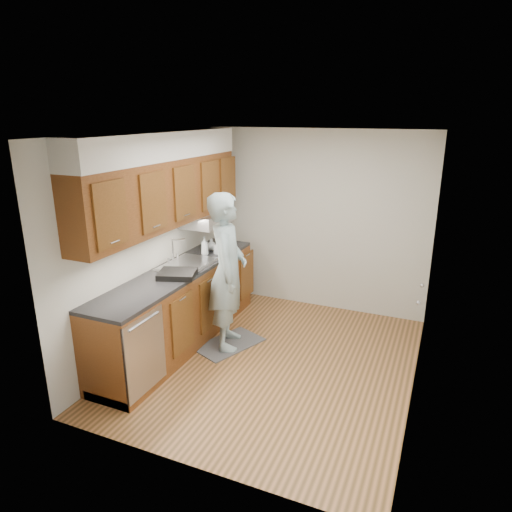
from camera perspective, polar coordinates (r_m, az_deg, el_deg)
The scene contains 15 objects.
floor at distance 5.31m, azimuth 2.15°, elevation -13.05°, with size 3.50×3.50×0.00m, color #A3693D.
ceiling at distance 4.57m, azimuth 2.52°, elevation 15.03°, with size 3.50×3.50×0.00m, color white.
wall_left at distance 5.48m, azimuth -12.49°, elevation 1.80°, with size 0.02×3.50×2.50m, color beige.
wall_right at distance 4.51m, azimuth 20.42°, elevation -2.34°, with size 0.02×3.50×2.50m, color beige.
wall_back at distance 6.40m, azimuth 7.95°, elevation 4.29°, with size 3.00×0.02×2.50m, color beige.
counter at distance 5.57m, azimuth -9.45°, elevation -6.08°, with size 0.64×2.80×1.30m.
upper_cabinets at distance 5.28m, azimuth -11.19°, elevation 9.05°, with size 0.47×2.80×1.21m.
closet_door at distance 4.87m, azimuth 20.23°, elevation -3.70°, with size 0.02×1.22×2.05m, color silver.
floor_mat at distance 5.66m, azimuth -3.40°, elevation -10.89°, with size 0.48×0.81×0.02m, color #5F5F62.
person at distance 5.24m, azimuth -3.60°, elevation -0.70°, with size 0.74×0.49×2.09m, color #8BA4AA.
soap_bottle_a at distance 5.88m, azimuth -6.44°, elevation 1.27°, with size 0.09×0.09×0.24m, color silver.
soap_bottle_b at distance 5.92m, azimuth -4.76°, elevation 1.14°, with size 0.08×0.09×0.19m, color silver.
soap_bottle_c at distance 6.09m, azimuth -5.59°, elevation 1.47°, with size 0.12×0.12×0.16m, color silver.
steel_can at distance 5.97m, azimuth -4.45°, elevation 0.90°, with size 0.06×0.06×0.11m, color #A5A5AA.
dish_rack at distance 5.17m, azimuth -9.81°, elevation -2.24°, with size 0.40×0.34×0.06m, color black.
Camera 1 is at (1.62, -4.27, 2.70)m, focal length 32.00 mm.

